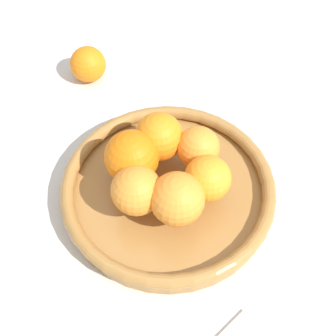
{
  "coord_description": "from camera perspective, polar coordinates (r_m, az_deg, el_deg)",
  "views": [
    {
      "loc": [
        0.33,
        0.21,
        0.62
      ],
      "look_at": [
        0.0,
        0.0,
        0.08
      ],
      "focal_mm": 50.0,
      "sensor_mm": 36.0,
      "label": 1
    }
  ],
  "objects": [
    {
      "name": "ground_plane",
      "position": [
        0.74,
        0.0,
        -3.6
      ],
      "size": [
        4.0,
        4.0,
        0.0
      ],
      "primitive_type": "plane",
      "color": "beige"
    },
    {
      "name": "fruit_bowl",
      "position": [
        0.72,
        0.0,
        -2.69
      ],
      "size": [
        0.33,
        0.33,
        0.04
      ],
      "color": "#A57238",
      "rests_on": "ground_plane"
    },
    {
      "name": "orange_pile",
      "position": [
        0.67,
        -0.51,
        0.04
      ],
      "size": [
        0.18,
        0.18,
        0.08
      ],
      "color": "orange",
      "rests_on": "fruit_bowl"
    },
    {
      "name": "stray_orange",
      "position": [
        0.9,
        -9.73,
        12.36
      ],
      "size": [
        0.07,
        0.07,
        0.07
      ],
      "primitive_type": "sphere",
      "color": "orange",
      "rests_on": "ground_plane"
    }
  ]
}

